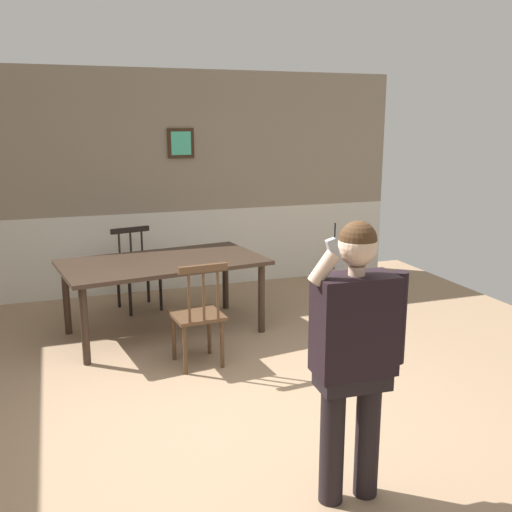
{
  "coord_description": "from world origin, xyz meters",
  "views": [
    {
      "loc": [
        -1.07,
        -3.69,
        2.14
      ],
      "look_at": [
        0.18,
        -0.13,
        1.26
      ],
      "focal_mm": 40.86,
      "sensor_mm": 36.0,
      "label": 1
    }
  ],
  "objects_px": {
    "chair_near_window": "(137,270)",
    "person_figure": "(355,345)",
    "chair_by_doorway": "(198,315)",
    "dining_table": "(163,268)"
  },
  "relations": [
    {
      "from": "dining_table",
      "to": "chair_near_window",
      "type": "height_order",
      "value": "chair_near_window"
    },
    {
      "from": "dining_table",
      "to": "person_figure",
      "type": "relative_size",
      "value": 1.3
    },
    {
      "from": "chair_near_window",
      "to": "person_figure",
      "type": "height_order",
      "value": "person_figure"
    },
    {
      "from": "chair_near_window",
      "to": "chair_by_doorway",
      "type": "distance_m",
      "value": 1.86
    },
    {
      "from": "chair_near_window",
      "to": "person_figure",
      "type": "relative_size",
      "value": 0.57
    },
    {
      "from": "chair_by_doorway",
      "to": "person_figure",
      "type": "xyz_separation_m",
      "value": [
        0.37,
        -2.12,
        0.46
      ]
    },
    {
      "from": "dining_table",
      "to": "chair_by_doorway",
      "type": "bearing_deg",
      "value": -81.78
    },
    {
      "from": "dining_table",
      "to": "chair_near_window",
      "type": "xyz_separation_m",
      "value": [
        -0.14,
        0.92,
        -0.24
      ]
    },
    {
      "from": "dining_table",
      "to": "chair_by_doorway",
      "type": "relative_size",
      "value": 2.2
    },
    {
      "from": "dining_table",
      "to": "chair_near_window",
      "type": "relative_size",
      "value": 2.28
    }
  ]
}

